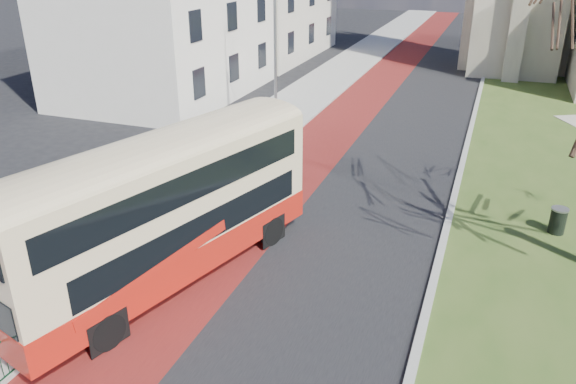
% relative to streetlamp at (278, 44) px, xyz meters
% --- Properties ---
extents(ground, '(160.00, 160.00, 0.00)m').
position_rel_streetlamp_xyz_m(ground, '(4.35, -18.00, -4.59)').
color(ground, black).
rests_on(ground, ground).
extents(road_carriageway, '(9.00, 120.00, 0.01)m').
position_rel_streetlamp_xyz_m(road_carriageway, '(5.85, 2.00, -4.59)').
color(road_carriageway, black).
rests_on(road_carriageway, ground).
extents(bus_lane, '(3.40, 120.00, 0.01)m').
position_rel_streetlamp_xyz_m(bus_lane, '(3.15, 2.00, -4.59)').
color(bus_lane, '#591414').
rests_on(bus_lane, ground).
extents(pavement_west, '(4.00, 120.00, 0.12)m').
position_rel_streetlamp_xyz_m(pavement_west, '(-0.65, 2.00, -4.53)').
color(pavement_west, gray).
rests_on(pavement_west, ground).
extents(kerb_west, '(0.25, 120.00, 0.13)m').
position_rel_streetlamp_xyz_m(kerb_west, '(1.35, 2.00, -4.53)').
color(kerb_west, '#999993').
rests_on(kerb_west, ground).
extents(kerb_east, '(0.25, 80.00, 0.13)m').
position_rel_streetlamp_xyz_m(kerb_east, '(10.45, 4.00, -4.53)').
color(kerb_east, '#999993').
rests_on(kerb_east, ground).
extents(pedestrian_railing, '(0.07, 24.00, 1.12)m').
position_rel_streetlamp_xyz_m(pedestrian_railing, '(1.40, -14.00, -4.04)').
color(pedestrian_railing, '#0C381E').
rests_on(pedestrian_railing, ground).
extents(streetlamp, '(2.13, 0.18, 8.00)m').
position_rel_streetlamp_xyz_m(streetlamp, '(0.00, 0.00, 0.00)').
color(streetlamp, gray).
rests_on(streetlamp, pavement_west).
extents(bus, '(5.35, 10.95, 4.47)m').
position_rel_streetlamp_xyz_m(bus, '(2.75, -16.18, -2.04)').
color(bus, '#A6190F').
rests_on(bus, ground).
extents(litter_bin, '(0.66, 0.66, 0.97)m').
position_rel_streetlamp_xyz_m(litter_bin, '(14.16, -8.75, -4.07)').
color(litter_bin, black).
rests_on(litter_bin, grass_green).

